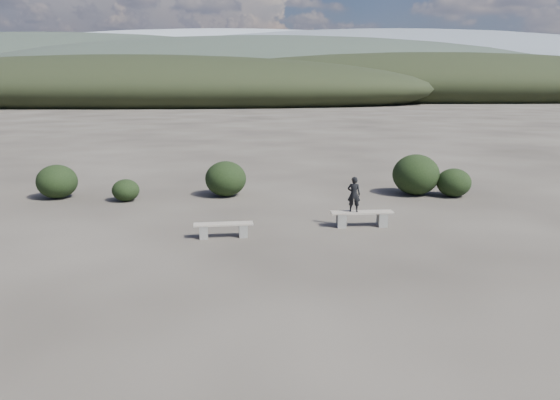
{
  "coord_description": "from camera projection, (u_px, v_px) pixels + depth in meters",
  "views": [
    {
      "loc": [
        -0.4,
        -10.31,
        4.12
      ],
      "look_at": [
        -0.08,
        3.5,
        1.1
      ],
      "focal_mm": 35.0,
      "sensor_mm": 36.0,
      "label": 1
    }
  ],
  "objects": [
    {
      "name": "bench_right",
      "position": [
        362.0,
        217.0,
        15.72
      ],
      "size": [
        1.81,
        0.46,
        0.45
      ],
      "rotation": [
        0.0,
        0.0,
        0.05
      ],
      "color": "gray",
      "rests_on": "ground"
    },
    {
      "name": "shrub_f",
      "position": [
        57.0,
        182.0,
        19.49
      ],
      "size": [
        1.43,
        1.43,
        1.21
      ],
      "primitive_type": "ellipsoid",
      "color": "black",
      "rests_on": "ground"
    },
    {
      "name": "seated_person",
      "position": [
        354.0,
        194.0,
        15.56
      ],
      "size": [
        0.42,
        0.32,
        1.02
      ],
      "primitive_type": "imported",
      "rotation": [
        0.0,
        0.0,
        2.93
      ],
      "color": "black",
      "rests_on": "bench_right"
    },
    {
      "name": "shrub_e",
      "position": [
        454.0,
        183.0,
        19.78
      ],
      "size": [
        1.24,
        1.24,
        1.03
      ],
      "primitive_type": "ellipsoid",
      "color": "black",
      "rests_on": "ground"
    },
    {
      "name": "bench_left",
      "position": [
        223.0,
        229.0,
        14.62
      ],
      "size": [
        1.62,
        0.5,
        0.4
      ],
      "rotation": [
        0.0,
        0.0,
        0.11
      ],
      "color": "gray",
      "rests_on": "ground"
    },
    {
      "name": "ground",
      "position": [
        288.0,
        290.0,
        10.96
      ],
      "size": [
        1200.0,
        1200.0,
        0.0
      ],
      "primitive_type": "plane",
      "color": "#302B25",
      "rests_on": "ground"
    },
    {
      "name": "shrub_b",
      "position": [
        226.0,
        179.0,
        19.85
      ],
      "size": [
        1.49,
        1.49,
        1.28
      ],
      "primitive_type": "ellipsoid",
      "color": "black",
      "rests_on": "ground"
    },
    {
      "name": "shrub_d",
      "position": [
        416.0,
        175.0,
        20.08
      ],
      "size": [
        1.71,
        1.71,
        1.5
      ],
      "primitive_type": "ellipsoid",
      "color": "black",
      "rests_on": "ground"
    },
    {
      "name": "mountain_ridges",
      "position": [
        256.0,
        70.0,
        339.65
      ],
      "size": [
        500.0,
        400.0,
        56.0
      ],
      "color": "black",
      "rests_on": "ground"
    },
    {
      "name": "shrub_a",
      "position": [
        126.0,
        190.0,
        19.06
      ],
      "size": [
        0.94,
        0.94,
        0.77
      ],
      "primitive_type": "ellipsoid",
      "color": "black",
      "rests_on": "ground"
    }
  ]
}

